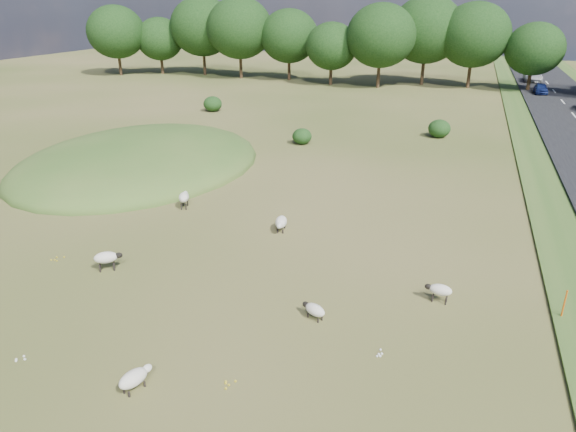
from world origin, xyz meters
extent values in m
plane|color=#374D18|center=(0.00, 20.00, 0.00)|extent=(160.00, 160.00, 0.00)
ellipsoid|color=#33561E|center=(-12.00, 12.00, 0.00)|extent=(16.00, 20.00, 4.00)
cylinder|color=black|center=(-42.96, 52.57, 1.89)|extent=(0.44, 0.44, 3.77)
ellipsoid|color=black|center=(-42.96, 52.57, 6.50)|extent=(8.81, 8.81, 7.93)
cylinder|color=black|center=(-37.62, 56.23, 1.56)|extent=(0.44, 0.44, 3.12)
ellipsoid|color=black|center=(-37.62, 56.23, 5.38)|extent=(7.28, 7.28, 6.55)
cylinder|color=black|center=(-30.54, 57.35, 2.11)|extent=(0.44, 0.44, 4.21)
ellipsoid|color=black|center=(-30.54, 57.35, 7.25)|extent=(9.83, 9.83, 8.84)
cylinder|color=black|center=(-23.43, 55.54, 2.09)|extent=(0.44, 0.44, 4.18)
ellipsoid|color=black|center=(-23.43, 55.54, 7.20)|extent=(9.75, 9.75, 8.78)
cylinder|color=black|center=(-15.94, 56.24, 1.80)|extent=(0.44, 0.44, 3.61)
ellipsoid|color=black|center=(-15.94, 56.24, 6.21)|extent=(8.41, 8.41, 7.57)
cylinder|color=black|center=(-8.82, 53.43, 1.51)|extent=(0.44, 0.44, 3.02)
ellipsoid|color=black|center=(-8.82, 53.43, 5.20)|extent=(7.04, 7.04, 6.34)
cylinder|color=black|center=(-2.08, 52.98, 1.95)|extent=(0.44, 0.44, 3.90)
ellipsoid|color=black|center=(-2.08, 52.98, 6.71)|extent=(9.09, 9.09, 8.18)
cylinder|color=black|center=(3.25, 57.90, 2.11)|extent=(0.44, 0.44, 4.22)
ellipsoid|color=black|center=(3.25, 57.90, 7.27)|extent=(9.85, 9.85, 8.86)
cylinder|color=black|center=(9.45, 56.94, 1.97)|extent=(0.44, 0.44, 3.94)
ellipsoid|color=black|center=(9.45, 56.94, 6.79)|extent=(9.20, 9.20, 8.28)
cylinder|color=black|center=(16.87, 56.01, 1.54)|extent=(0.44, 0.44, 3.09)
ellipsoid|color=black|center=(16.87, 56.01, 5.32)|extent=(7.20, 7.20, 6.48)
ellipsoid|color=black|center=(-2.73, 21.12, 0.65)|extent=(1.58, 1.58, 1.29)
ellipsoid|color=black|center=(7.69, 27.12, 0.77)|extent=(1.87, 1.87, 1.53)
ellipsoid|color=black|center=(-15.81, 30.99, 0.80)|extent=(1.95, 1.95, 1.59)
cylinder|color=#D8590C|center=(13.91, 0.28, 0.60)|extent=(0.06, 0.06, 1.20)
ellipsoid|color=beige|center=(1.30, -8.05, 0.43)|extent=(0.79, 1.08, 0.49)
ellipsoid|color=silver|center=(1.47, -7.56, 0.46)|extent=(0.32, 0.37, 0.25)
cylinder|color=black|center=(1.28, -7.75, 0.09)|extent=(0.07, 0.07, 0.18)
cylinder|color=black|center=(1.51, -7.82, 0.09)|extent=(0.07, 0.07, 0.18)
cylinder|color=black|center=(1.10, -8.28, 0.09)|extent=(0.07, 0.07, 0.18)
cylinder|color=black|center=(1.33, -8.36, 0.09)|extent=(0.07, 0.07, 0.18)
ellipsoid|color=beige|center=(1.52, 4.32, 0.48)|extent=(0.78, 1.17, 0.55)
ellipsoid|color=silver|center=(1.63, 3.75, 0.52)|extent=(0.33, 0.40, 0.28)
cylinder|color=black|center=(1.71, 4.04, 0.10)|extent=(0.08, 0.08, 0.20)
cylinder|color=black|center=(1.45, 3.99, 0.10)|extent=(0.08, 0.08, 0.20)
cylinder|color=black|center=(1.59, 4.66, 0.10)|extent=(0.08, 0.08, 0.20)
cylinder|color=black|center=(1.32, 4.61, 0.10)|extent=(0.08, 0.08, 0.20)
ellipsoid|color=beige|center=(5.36, -2.68, 0.38)|extent=(0.96, 0.78, 0.44)
ellipsoid|color=black|center=(4.95, -2.48, 0.41)|extent=(0.34, 0.31, 0.22)
cylinder|color=black|center=(5.09, -2.67, 0.08)|extent=(0.06, 0.06, 0.16)
cylinder|color=black|center=(5.18, -2.48, 0.08)|extent=(0.06, 0.06, 0.16)
cylinder|color=black|center=(5.54, -2.88, 0.08)|extent=(0.06, 0.06, 0.16)
cylinder|color=black|center=(5.63, -2.69, 0.08)|extent=(0.06, 0.06, 0.16)
ellipsoid|color=beige|center=(-4.19, -2.07, 0.61)|extent=(1.11, 0.99, 0.51)
ellipsoid|color=black|center=(-3.75, -1.77, 0.65)|extent=(0.40, 0.38, 0.25)
cylinder|color=black|center=(-4.03, -1.81, 0.18)|extent=(0.07, 0.07, 0.36)
cylinder|color=black|center=(-3.89, -2.01, 0.18)|extent=(0.07, 0.07, 0.36)
cylinder|color=black|center=(-4.50, -2.13, 0.18)|extent=(0.07, 0.07, 0.36)
cylinder|color=black|center=(-4.36, -2.34, 0.18)|extent=(0.07, 0.07, 0.36)
ellipsoid|color=beige|center=(9.60, 0.00, 0.54)|extent=(0.90, 0.53, 0.44)
ellipsoid|color=black|center=(9.13, 0.04, 0.57)|extent=(0.30, 0.24, 0.22)
cylinder|color=black|center=(9.34, -0.09, 0.16)|extent=(0.06, 0.06, 0.32)
cylinder|color=black|center=(9.36, 0.13, 0.16)|extent=(0.06, 0.06, 0.32)
cylinder|color=black|center=(9.84, -0.13, 0.16)|extent=(0.06, 0.06, 0.32)
cylinder|color=black|center=(9.86, 0.08, 0.16)|extent=(0.06, 0.06, 0.32)
ellipsoid|color=beige|center=(-4.71, 5.48, 0.64)|extent=(0.87, 1.15, 0.53)
ellipsoid|color=silver|center=(-4.90, 6.00, 0.67)|extent=(0.35, 0.40, 0.26)
cylinder|color=black|center=(-4.93, 5.72, 0.19)|extent=(0.07, 0.07, 0.37)
cylinder|color=black|center=(-4.69, 5.81, 0.19)|extent=(0.07, 0.07, 0.37)
cylinder|color=black|center=(-4.72, 5.16, 0.19)|extent=(0.07, 0.07, 0.37)
cylinder|color=black|center=(-4.48, 5.25, 0.19)|extent=(0.07, 0.07, 0.37)
imported|color=silver|center=(18.10, 64.68, 0.96)|extent=(2.34, 5.08, 1.41)
imported|color=navy|center=(18.10, 53.36, 0.88)|extent=(1.48, 3.67, 1.25)
camera|label=1|loc=(9.65, -18.06, 10.75)|focal=32.00mm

